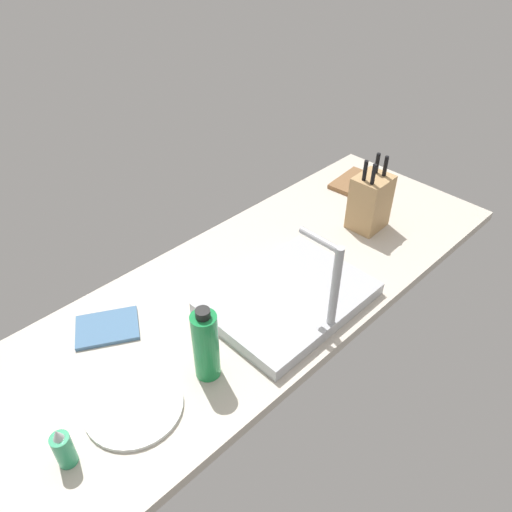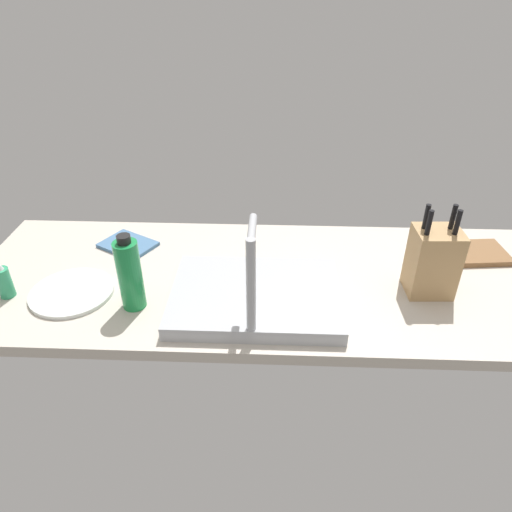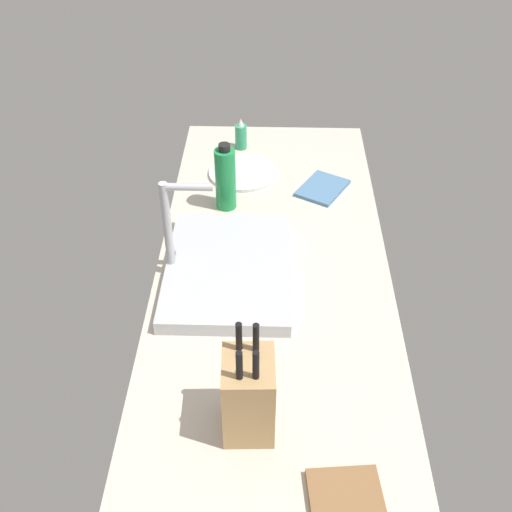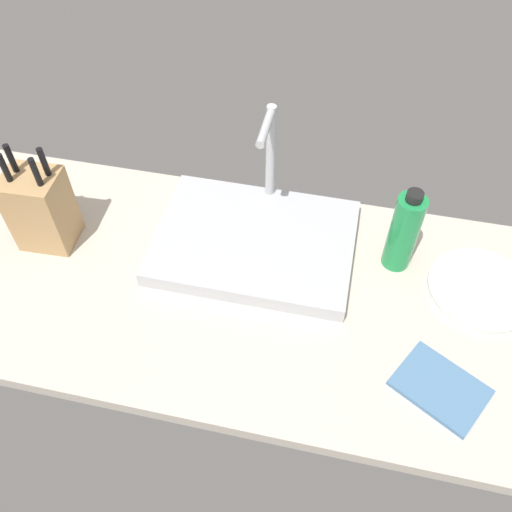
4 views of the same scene
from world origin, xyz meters
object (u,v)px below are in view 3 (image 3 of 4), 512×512
object	(u,v)px
soap_bottle	(241,136)
dinner_plate	(243,173)
knife_block	(249,395)
water_bottle	(225,178)
faucet	(172,223)
dish_towel	(322,188)
sink_basin	(228,269)

from	to	relation	value
soap_bottle	dinner_plate	xyz separation A→B (cm)	(-18.49, -1.60, -4.55)
knife_block	water_bottle	size ratio (longest dim) A/B	1.20
faucet	dish_towel	size ratio (longest dim) A/B	1.74
faucet	dish_towel	world-z (taller)	faucet
faucet	dish_towel	distance (cm)	65.24
soap_bottle	dish_towel	xyz separation A→B (cm)	(-27.73, -29.25, -4.55)
faucet	water_bottle	xyz separation A→B (cm)	(33.96, -11.95, -7.04)
knife_block	dinner_plate	world-z (taller)	knife_block
faucet	dinner_plate	size ratio (longest dim) A/B	1.25
soap_bottle	water_bottle	world-z (taller)	water_bottle
soap_bottle	knife_block	bearing A→B (deg)	-176.44
sink_basin	water_bottle	distance (cm)	35.76
sink_basin	knife_block	bearing A→B (deg)	-171.27
dish_towel	dinner_plate	bearing A→B (deg)	71.52
sink_basin	water_bottle	world-z (taller)	water_bottle
knife_block	soap_bottle	world-z (taller)	knife_block
water_bottle	dish_towel	world-z (taller)	water_bottle
knife_block	water_bottle	distance (cm)	86.04
soap_bottle	water_bottle	distance (cm)	39.07
sink_basin	soap_bottle	xyz separation A→B (cm)	(73.10, -0.10, 3.10)
water_bottle	dinner_plate	distance (cm)	22.96
faucet	knife_block	world-z (taller)	faucet
sink_basin	dinner_plate	distance (cm)	54.66
dish_towel	sink_basin	bearing A→B (deg)	147.10
water_bottle	dinner_plate	world-z (taller)	water_bottle
sink_basin	dinner_plate	world-z (taller)	sink_basin
sink_basin	dish_towel	world-z (taller)	sink_basin
sink_basin	water_bottle	bearing A→B (deg)	4.80
faucet	soap_bottle	world-z (taller)	faucet
dinner_plate	knife_block	bearing A→B (deg)	-176.69
knife_block	sink_basin	bearing A→B (deg)	6.33
water_bottle	dinner_plate	xyz separation A→B (cm)	(20.06, -4.60, -10.19)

